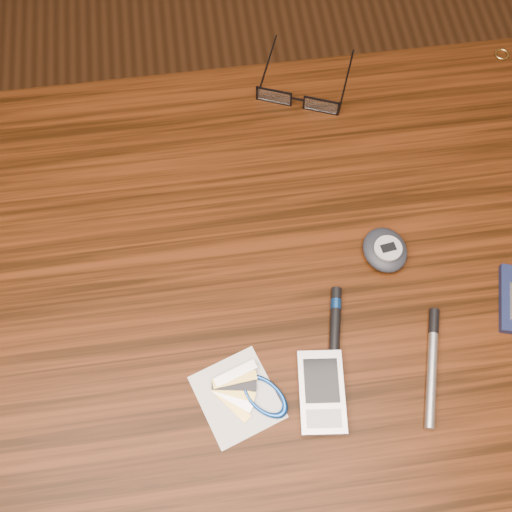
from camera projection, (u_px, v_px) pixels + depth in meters
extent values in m
plane|color=#472814|center=(236.00, 408.00, 1.50)|extent=(3.80, 3.80, 0.00)
cube|color=#371808|center=(219.00, 289.00, 0.83)|extent=(1.00, 0.70, 0.03)
cylinder|color=#4C2814|center=(429.00, 198.00, 1.32)|extent=(0.05, 0.05, 0.71)
cube|color=black|center=(274.00, 96.00, 0.93)|extent=(0.05, 0.02, 0.03)
cube|color=silver|center=(274.00, 96.00, 0.93)|extent=(0.04, 0.02, 0.02)
cylinder|color=black|center=(267.00, 66.00, 0.97)|extent=(0.05, 0.12, 0.00)
cube|color=black|center=(321.00, 106.00, 0.92)|extent=(0.05, 0.02, 0.03)
cube|color=silver|center=(321.00, 106.00, 0.92)|extent=(0.04, 0.02, 0.02)
cylinder|color=black|center=(346.00, 82.00, 0.95)|extent=(0.05, 0.12, 0.00)
cube|color=black|center=(298.00, 99.00, 0.92)|extent=(0.02, 0.01, 0.00)
torus|color=tan|center=(502.00, 54.00, 0.98)|extent=(0.03, 0.03, 0.00)
cube|color=#BAB9BE|center=(322.00, 392.00, 0.75)|extent=(0.06, 0.10, 0.01)
cube|color=black|center=(321.00, 381.00, 0.75)|extent=(0.05, 0.06, 0.00)
cube|color=#AFB2B7|center=(324.00, 418.00, 0.73)|extent=(0.04, 0.03, 0.00)
ellipsoid|color=black|center=(385.00, 250.00, 0.83)|extent=(0.06, 0.07, 0.02)
cylinder|color=gray|center=(388.00, 248.00, 0.81)|extent=(0.04, 0.04, 0.00)
cube|color=black|center=(388.00, 247.00, 0.81)|extent=(0.02, 0.01, 0.00)
cube|color=silver|center=(237.00, 397.00, 0.75)|extent=(0.11, 0.12, 0.00)
torus|color=#1447A4|center=(265.00, 396.00, 0.75)|extent=(0.07, 0.07, 0.01)
cube|color=#A4863A|center=(232.00, 404.00, 0.75)|extent=(0.04, 0.05, 0.00)
cube|color=silver|center=(233.00, 398.00, 0.75)|extent=(0.05, 0.04, 0.00)
cube|color=olive|center=(233.00, 392.00, 0.75)|extent=(0.05, 0.03, 0.00)
cube|color=black|center=(234.00, 386.00, 0.75)|extent=(0.05, 0.02, 0.00)
cube|color=#A4863A|center=(235.00, 379.00, 0.75)|extent=(0.05, 0.02, 0.00)
cube|color=silver|center=(236.00, 373.00, 0.76)|extent=(0.05, 0.03, 0.00)
cube|color=#15173D|center=(508.00, 299.00, 0.80)|extent=(0.04, 0.09, 0.01)
cube|color=silver|center=(512.00, 301.00, 0.79)|extent=(0.02, 0.05, 0.00)
cylinder|color=#A9AAAE|center=(432.00, 367.00, 0.76)|extent=(0.05, 0.14, 0.01)
cylinder|color=black|center=(434.00, 322.00, 0.79)|extent=(0.02, 0.03, 0.01)
cylinder|color=black|center=(335.00, 325.00, 0.79)|extent=(0.03, 0.10, 0.01)
cylinder|color=#194799|center=(336.00, 305.00, 0.80)|extent=(0.02, 0.02, 0.01)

